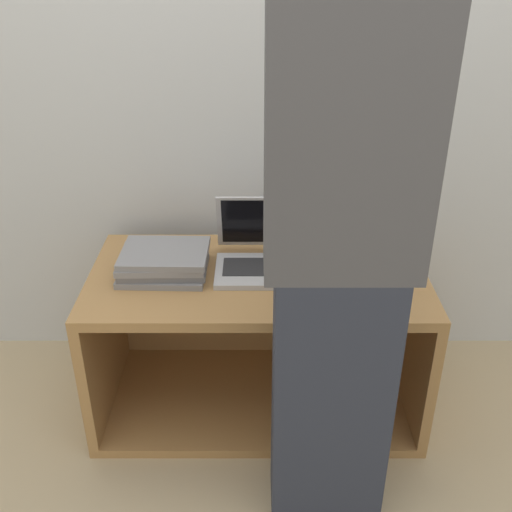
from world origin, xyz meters
name	(u,v)px	position (x,y,z in m)	size (l,w,h in m)	color
ground_plane	(256,458)	(0.00, 0.00, 0.00)	(12.00, 12.00, 0.00)	tan
wall_back	(255,70)	(0.00, 0.72, 1.20)	(8.00, 0.05, 2.40)	silver
cart	(256,330)	(0.00, 0.37, 0.29)	(1.19, 0.62, 0.58)	#A87A47
laptop_open	(256,254)	(0.00, 0.36, 0.63)	(0.30, 0.31, 0.24)	#B7B7BC
laptop_stack_left	(162,262)	(-0.33, 0.31, 0.63)	(0.31, 0.25, 0.09)	gray
laptop_stack_right	(350,262)	(0.33, 0.31, 0.63)	(0.32, 0.25, 0.09)	#232326
person	(339,252)	(0.21, -0.16, 0.92)	(0.40, 0.54, 1.80)	#2D3342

